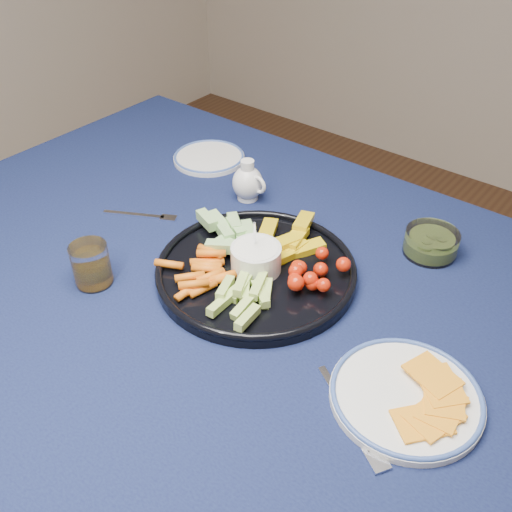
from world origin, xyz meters
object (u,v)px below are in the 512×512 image
Objects in this scene: side_plate_extra at (209,157)px; creamer_pitcher at (248,183)px; dining_table at (268,340)px; pickle_bowl at (431,244)px; cheese_plate at (406,394)px; crudite_platter at (255,266)px; juice_tumbler at (92,267)px.

creamer_pitcher is at bearing -22.43° from side_plate_extra.
dining_table is 16.24× the size of pickle_bowl.
creamer_pitcher is (-0.25, 0.25, 0.13)m from dining_table.
crudite_platter is at bearing 166.32° from cheese_plate.
creamer_pitcher is 1.16× the size of juice_tumbler.
juice_tumbler is at bearing -133.48° from pickle_bowl.
cheese_plate is (0.35, -0.08, -0.01)m from crudite_platter.
pickle_bowl is 0.59× the size of side_plate_extra.
juice_tumbler is (-0.04, -0.39, -0.01)m from creamer_pitcher.
crudite_platter is 4.60× the size of juice_tumbler.
dining_table is 20.83× the size of juice_tumbler.
dining_table is 7.53× the size of cheese_plate.
creamer_pitcher is at bearing 132.01° from crudite_platter.
creamer_pitcher is 0.21m from side_plate_extra.
crudite_platter is at bearing -47.99° from creamer_pitcher.
creamer_pitcher reaches higher than juice_tumbler.
pickle_bowl is (0.22, 0.26, 0.00)m from crudite_platter.
side_plate_extra is (-0.19, 0.08, -0.03)m from creamer_pitcher.
cheese_plate is (0.28, -0.04, 0.10)m from dining_table.
crudite_platter is 1.66× the size of cheese_plate.
dining_table is at bearing -45.00° from creamer_pitcher.
pickle_bowl is at bearing 9.31° from creamer_pitcher.
creamer_pitcher is 0.40m from juice_tumbler.
side_plate_extra is at bearing 143.25° from dining_table.
pickle_bowl is at bearing 109.99° from cheese_plate.
crudite_platter is at bearing -129.91° from pickle_bowl.
pickle_bowl is (0.40, 0.07, -0.02)m from creamer_pitcher.
dining_table is at bearing -116.10° from pickle_bowl.
juice_tumbler is 0.50m from side_plate_extra.
crudite_platter reaches higher than side_plate_extra.
cheese_plate is 0.57m from juice_tumbler.
crudite_platter is 3.58× the size of pickle_bowl.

